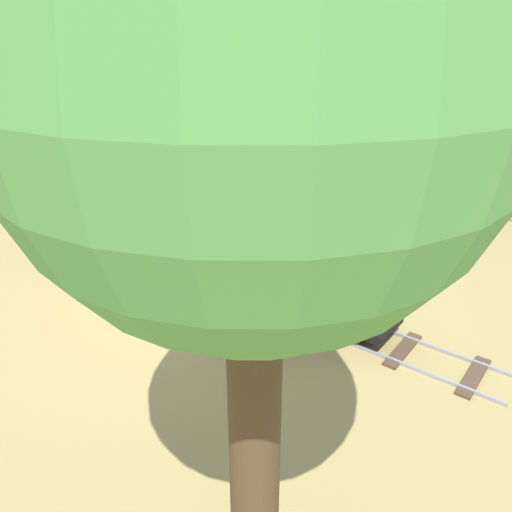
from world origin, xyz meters
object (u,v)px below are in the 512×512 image
Objects in this scene: locomotive at (328,285)px; oak_tree_far at (254,100)px; oak_tree_distant at (157,30)px; oak_tree_near at (501,34)px; conductor_person at (245,261)px; park_bench at (307,201)px; passenger_car at (192,244)px.

oak_tree_far is at bearing 22.35° from locomotive.
oak_tree_far is (2.80, 1.15, 2.31)m from locomotive.
locomotive is 0.35× the size of oak_tree_distant.
oak_tree_near reaches higher than locomotive.
locomotive is 1.10m from conductor_person.
park_bench is at bearing -157.62° from conductor_person.
passenger_car is (0.00, -2.11, -0.06)m from locomotive.
passenger_car is 5.92m from oak_tree_distant.
oak_tree_near reaches higher than passenger_car.
oak_tree_near is at bearing 132.46° from park_bench.
park_bench is (-2.56, 0.22, -0.01)m from passenger_car.
oak_tree_far is at bearing 49.37° from passenger_car.
oak_tree_far is (2.80, 3.26, 2.37)m from passenger_car.
oak_tree_near reaches higher than conductor_person.
oak_tree_near is 0.96× the size of oak_tree_distant.
oak_tree_far reaches higher than conductor_person.
conductor_person is 1.19× the size of park_bench.
oak_tree_near is (-1.94, 2.12, 2.59)m from park_bench.
locomotive is at bearing 90.00° from passenger_car.
oak_tree_distant is at bearing -100.12° from park_bench.
oak_tree_near is 6.56m from oak_tree_distant.
park_bench is at bearing -143.49° from locomotive.
conductor_person reaches higher than park_bench.
locomotive reaches higher than park_bench.
passenger_car is 5.69m from oak_tree_near.
oak_tree_distant reaches higher than oak_tree_near.
oak_tree_distant is (-3.33, -6.22, 2.60)m from locomotive.
locomotive is 3.80m from oak_tree_far.
oak_tree_far is (5.36, 3.04, 2.37)m from park_bench.
oak_tree_far is at bearing 40.22° from conductor_person.
conductor_person is at bearing 61.96° from passenger_car.
oak_tree_near is at bearing 100.27° from oak_tree_distant.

